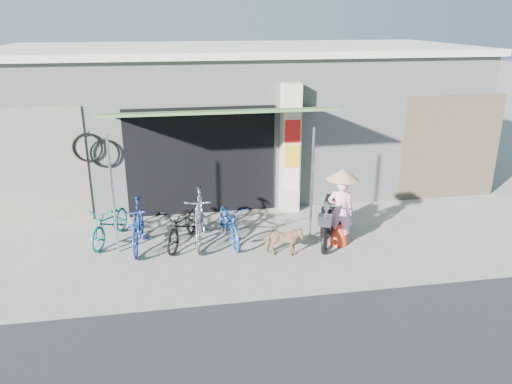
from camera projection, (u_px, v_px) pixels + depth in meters
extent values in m
plane|color=gray|center=(275.00, 257.00, 9.62)|extent=(80.00, 80.00, 0.00)
cube|color=gray|center=(238.00, 117.00, 13.78)|extent=(12.00, 5.00, 3.50)
cube|color=beige|center=(237.00, 49.00, 13.17)|extent=(12.30, 5.30, 0.16)
cube|color=black|center=(201.00, 162.00, 11.41)|extent=(3.40, 0.06, 2.50)
cube|color=black|center=(202.00, 190.00, 11.65)|extent=(3.06, 0.04, 1.10)
torus|color=black|center=(105.00, 153.00, 10.93)|extent=(0.65, 0.05, 0.65)
cylinder|color=silver|center=(103.00, 139.00, 10.84)|extent=(0.02, 0.02, 0.12)
torus|color=black|center=(88.00, 147.00, 10.82)|extent=(0.65, 0.05, 0.65)
cylinder|color=silver|center=(86.00, 133.00, 10.74)|extent=(0.02, 0.02, 0.12)
cube|color=beige|center=(290.00, 149.00, 11.54)|extent=(0.42, 0.42, 3.00)
cube|color=red|center=(293.00, 131.00, 11.18)|extent=(0.36, 0.02, 0.52)
cube|color=gold|center=(292.00, 156.00, 11.37)|extent=(0.36, 0.02, 0.52)
cube|color=silver|center=(291.00, 179.00, 11.56)|extent=(0.36, 0.02, 0.50)
cube|color=#3C632C|center=(217.00, 112.00, 10.16)|extent=(4.60, 1.88, 0.35)
cylinder|color=silver|center=(113.00, 196.00, 9.44)|extent=(0.05, 0.05, 2.36)
cylinder|color=silver|center=(312.00, 185.00, 10.07)|extent=(0.05, 0.05, 2.36)
cube|color=brown|center=(451.00, 148.00, 12.41)|extent=(2.60, 0.06, 2.60)
cube|color=#6B665B|center=(25.00, 168.00, 10.78)|extent=(2.60, 0.06, 2.60)
imported|color=#19716E|center=(110.00, 223.00, 10.18)|extent=(1.05, 1.65, 0.82)
imported|color=navy|center=(138.00, 225.00, 9.86)|extent=(0.56, 1.64, 0.97)
imported|color=black|center=(183.00, 225.00, 10.06)|extent=(1.13, 1.69, 0.84)
imported|color=#AAAAAF|center=(199.00, 217.00, 10.10)|extent=(0.73, 1.86, 1.09)
imported|color=#214C99|center=(230.00, 222.00, 10.20)|extent=(0.72, 1.66, 0.85)
imported|color=#986C50|center=(284.00, 241.00, 9.57)|extent=(0.80, 0.51, 0.63)
torus|color=black|center=(325.00, 241.00, 9.69)|extent=(0.29, 0.51, 0.52)
torus|color=black|center=(331.00, 217.00, 10.85)|extent=(0.29, 0.51, 0.52)
cube|color=black|center=(328.00, 225.00, 10.25)|extent=(0.57, 0.94, 0.10)
cube|color=black|center=(330.00, 210.00, 10.49)|extent=(0.45, 0.60, 0.33)
cube|color=black|center=(331.00, 200.00, 10.42)|extent=(0.43, 0.59, 0.09)
cube|color=black|center=(326.00, 221.00, 9.75)|extent=(0.24, 0.18, 0.55)
cylinder|color=silver|center=(326.00, 205.00, 9.47)|extent=(0.48, 0.23, 0.03)
cube|color=silver|center=(325.00, 220.00, 9.38)|extent=(0.31, 0.28, 0.20)
imported|color=pink|center=(340.00, 211.00, 9.96)|extent=(0.61, 0.52, 1.42)
cone|color=red|center=(339.00, 233.00, 10.12)|extent=(0.38, 0.38, 0.46)
cone|color=tan|center=(343.00, 174.00, 9.70)|extent=(0.64, 0.64, 0.22)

